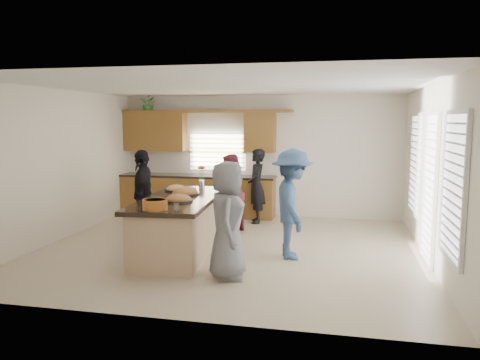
% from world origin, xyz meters
% --- Properties ---
extents(floor, '(6.50, 6.50, 0.00)m').
position_xyz_m(floor, '(0.00, 0.00, 0.00)').
color(floor, '#BCA78C').
rests_on(floor, ground).
extents(room_shell, '(6.52, 6.02, 2.81)m').
position_xyz_m(room_shell, '(0.00, 0.00, 1.90)').
color(room_shell, silver).
rests_on(room_shell, ground).
extents(back_cabinetry, '(4.08, 0.66, 2.46)m').
position_xyz_m(back_cabinetry, '(-1.47, 2.73, 0.91)').
color(back_cabinetry, brown).
rests_on(back_cabinetry, ground).
extents(right_wall_glazing, '(0.06, 4.00, 2.25)m').
position_xyz_m(right_wall_glazing, '(3.22, -0.13, 1.34)').
color(right_wall_glazing, white).
rests_on(right_wall_glazing, ground).
extents(island, '(1.35, 2.78, 0.95)m').
position_xyz_m(island, '(-0.76, -0.43, 0.45)').
color(island, tan).
rests_on(island, ground).
extents(platter_front, '(0.45, 0.45, 0.18)m').
position_xyz_m(platter_front, '(-0.64, -0.81, 0.98)').
color(platter_front, black).
rests_on(platter_front, island).
extents(platter_mid, '(0.48, 0.48, 0.19)m').
position_xyz_m(platter_mid, '(-0.76, -0.11, 0.98)').
color(platter_mid, black).
rests_on(platter_mid, island).
extents(platter_back, '(0.40, 0.40, 0.16)m').
position_xyz_m(platter_back, '(-1.07, 0.24, 0.98)').
color(platter_back, black).
rests_on(platter_back, island).
extents(salad_bowl, '(0.36, 0.36, 0.15)m').
position_xyz_m(salad_bowl, '(-0.74, -1.54, 1.03)').
color(salad_bowl, '#BF6722').
rests_on(salad_bowl, island).
extents(clear_cup, '(0.08, 0.08, 0.11)m').
position_xyz_m(clear_cup, '(-0.42, -1.53, 1.00)').
color(clear_cup, white).
rests_on(clear_cup, island).
extents(plate_stack, '(0.25, 0.25, 0.05)m').
position_xyz_m(plate_stack, '(-0.85, 0.38, 0.97)').
color(plate_stack, '#B994D8').
rests_on(plate_stack, island).
extents(flower_vase, '(0.14, 0.14, 0.43)m').
position_xyz_m(flower_vase, '(-0.69, 0.62, 1.18)').
color(flower_vase, silver).
rests_on(flower_vase, island).
extents(potted_plant, '(0.48, 0.45, 0.44)m').
position_xyz_m(potted_plant, '(-2.64, 2.82, 2.62)').
color(potted_plant, '#338035').
rests_on(potted_plant, back_cabinetry).
extents(woman_left_back, '(0.51, 0.66, 1.62)m').
position_xyz_m(woman_left_back, '(0.09, 2.14, 0.81)').
color(woman_left_back, black).
rests_on(woman_left_back, ground).
extents(woman_left_mid, '(0.73, 0.86, 1.57)m').
position_xyz_m(woman_left_mid, '(-0.26, 1.13, 0.78)').
color(woman_left_mid, maroon).
rests_on(woman_left_mid, ground).
extents(woman_left_front, '(0.69, 1.07, 1.68)m').
position_xyz_m(woman_left_front, '(-1.78, 0.40, 0.84)').
color(woman_left_front, black).
rests_on(woman_left_front, ground).
extents(woman_right_back, '(0.89, 1.26, 1.78)m').
position_xyz_m(woman_right_back, '(1.11, -0.33, 0.89)').
color(woman_right_back, '#375379').
rests_on(woman_right_back, ground).
extents(woman_right_front, '(0.65, 0.89, 1.67)m').
position_xyz_m(woman_right_front, '(0.32, -1.49, 0.83)').
color(woman_right_front, slate).
rests_on(woman_right_front, ground).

